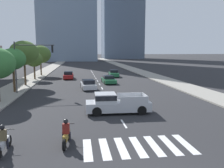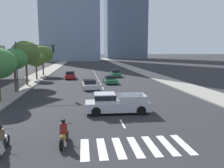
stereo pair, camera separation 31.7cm
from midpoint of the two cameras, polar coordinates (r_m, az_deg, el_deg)
name	(u,v)px [view 1 (the left image)]	position (r m, az deg, el deg)	size (l,w,h in m)	color
sidewalk_east	(169,82)	(39.70, 13.76, 0.60)	(4.00, 260.00, 0.15)	gray
sidewalk_west	(22,84)	(37.95, -21.55, -0.07)	(4.00, 260.00, 0.15)	gray
crosswalk_near	(138,146)	(12.95, 5.68, -15.09)	(5.85, 2.79, 0.01)	silver
lane_divider_center	(98,81)	(39.98, -3.83, 0.76)	(0.14, 50.00, 0.01)	silver
motorcycle_trailing	(4,142)	(13.21, -25.85, -12.72)	(0.70, 2.22, 1.49)	black
motorcycle_third	(66,135)	(13.16, -11.89, -12.13)	(0.70, 2.10, 1.49)	black
pickup_truck	(115,103)	(19.19, 0.25, -4.80)	(5.36, 2.09, 1.67)	#B7BABF
sedan_silver_0	(88,85)	(31.47, -6.19, -0.17)	(2.09, 4.39, 1.29)	#B7BABF
sedan_green_1	(114,74)	(46.65, 0.21, 2.60)	(1.89, 4.66, 1.36)	#1E6038
sedan_red_2	(68,75)	(43.70, -10.90, 2.08)	(1.81, 4.25, 1.37)	maroon
sedan_green_3	(108,80)	(37.20, -1.12, 1.09)	(2.01, 4.63, 1.20)	#1E6038
traffic_signal_far	(30,58)	(29.52, -19.93, 6.12)	(4.91, 0.28, 6.08)	#333335
street_tree_second	(13,59)	(30.54, -23.57, 5.64)	(3.07, 3.07, 5.32)	#4C3823
street_tree_third	(24,53)	(36.23, -21.16, 7.16)	(4.15, 4.15, 6.47)	#4C3823
street_tree_fourth	(34,60)	(43.39, -18.91, 5.74)	(3.05, 3.05, 4.80)	#4C3823
street_tree_fifth	(40,54)	(50.38, -17.43, 6.99)	(4.28, 4.28, 6.12)	#4C3823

